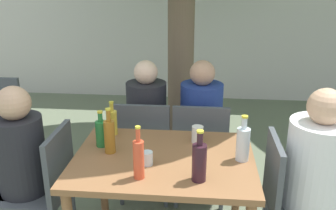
{
  "coord_description": "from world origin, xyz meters",
  "views": [
    {
      "loc": [
        0.23,
        -2.14,
        1.89
      ],
      "look_at": [
        0.0,
        0.3,
        1.02
      ],
      "focal_mm": 40.0,
      "sensor_mm": 36.0,
      "label": 1
    }
  ],
  "objects_px": {
    "water_bottle_1": "(243,143)",
    "oil_cruet_2": "(112,122)",
    "patio_chair_1": "(289,196)",
    "patio_chair_2": "(145,145)",
    "wine_bottle_0": "(199,161)",
    "drinking_glass_0": "(197,134)",
    "person_seated_2": "(149,132)",
    "soda_bottle_3": "(139,158)",
    "patio_chair_0": "(46,184)",
    "dining_table_front": "(164,171)",
    "person_seated_3": "(201,133)",
    "person_seated_0": "(12,179)",
    "person_seated_1": "(326,192)",
    "drinking_glass_1": "(147,158)",
    "green_bottle_5": "(101,133)",
    "amber_bottle_4": "(109,136)",
    "patio_chair_3": "(200,147)"
  },
  "relations": [
    {
      "from": "patio_chair_1",
      "to": "drinking_glass_1",
      "type": "height_order",
      "value": "patio_chair_1"
    },
    {
      "from": "patio_chair_1",
      "to": "patio_chair_2",
      "type": "xyz_separation_m",
      "value": [
        -1.05,
        0.67,
        0.0
      ]
    },
    {
      "from": "patio_chair_2",
      "to": "water_bottle_1",
      "type": "relative_size",
      "value": 3.06
    },
    {
      "from": "wine_bottle_0",
      "to": "green_bottle_5",
      "type": "distance_m",
      "value": 0.77
    },
    {
      "from": "patio_chair_0",
      "to": "green_bottle_5",
      "type": "height_order",
      "value": "green_bottle_5"
    },
    {
      "from": "person_seated_0",
      "to": "drinking_glass_1",
      "type": "bearing_deg",
      "value": 83.75
    },
    {
      "from": "person_seated_2",
      "to": "patio_chair_2",
      "type": "bearing_deg",
      "value": 90.0
    },
    {
      "from": "patio_chair_0",
      "to": "patio_chair_1",
      "type": "xyz_separation_m",
      "value": [
        1.63,
        0.0,
        0.0
      ]
    },
    {
      "from": "person_seated_1",
      "to": "amber_bottle_4",
      "type": "height_order",
      "value": "person_seated_1"
    },
    {
      "from": "wine_bottle_0",
      "to": "drinking_glass_0",
      "type": "xyz_separation_m",
      "value": [
        -0.02,
        0.51,
        -0.06
      ]
    },
    {
      "from": "person_seated_3",
      "to": "soda_bottle_3",
      "type": "distance_m",
      "value": 1.26
    },
    {
      "from": "person_seated_1",
      "to": "oil_cruet_2",
      "type": "xyz_separation_m",
      "value": [
        -1.45,
        0.33,
        0.29
      ]
    },
    {
      "from": "person_seated_1",
      "to": "person_seated_2",
      "type": "height_order",
      "value": "person_seated_1"
    },
    {
      "from": "water_bottle_1",
      "to": "drinking_glass_1",
      "type": "bearing_deg",
      "value": -168.61
    },
    {
      "from": "water_bottle_1",
      "to": "oil_cruet_2",
      "type": "height_order",
      "value": "water_bottle_1"
    },
    {
      "from": "person_seated_2",
      "to": "soda_bottle_3",
      "type": "relative_size",
      "value": 3.76
    },
    {
      "from": "patio_chair_1",
      "to": "wine_bottle_0",
      "type": "distance_m",
      "value": 0.74
    },
    {
      "from": "drinking_glass_1",
      "to": "green_bottle_5",
      "type": "bearing_deg",
      "value": 146.28
    },
    {
      "from": "person_seated_3",
      "to": "oil_cruet_2",
      "type": "relative_size",
      "value": 4.84
    },
    {
      "from": "patio_chair_0",
      "to": "patio_chair_2",
      "type": "relative_size",
      "value": 1.0
    },
    {
      "from": "patio_chair_0",
      "to": "patio_chair_2",
      "type": "xyz_separation_m",
      "value": [
        0.58,
        0.67,
        0.0
      ]
    },
    {
      "from": "patio_chair_2",
      "to": "person_seated_3",
      "type": "xyz_separation_m",
      "value": [
        0.46,
        0.23,
        0.03
      ]
    },
    {
      "from": "wine_bottle_0",
      "to": "amber_bottle_4",
      "type": "xyz_separation_m",
      "value": [
        -0.59,
        0.3,
        -0.0
      ]
    },
    {
      "from": "dining_table_front",
      "to": "person_seated_3",
      "type": "xyz_separation_m",
      "value": [
        0.23,
        0.9,
        -0.12
      ]
    },
    {
      "from": "patio_chair_2",
      "to": "person_seated_1",
      "type": "xyz_separation_m",
      "value": [
        1.27,
        -0.67,
        0.05
      ]
    },
    {
      "from": "wine_bottle_0",
      "to": "soda_bottle_3",
      "type": "xyz_separation_m",
      "value": [
        -0.34,
        -0.01,
        0.01
      ]
    },
    {
      "from": "person_seated_3",
      "to": "drinking_glass_0",
      "type": "bearing_deg",
      "value": 88.12
    },
    {
      "from": "oil_cruet_2",
      "to": "amber_bottle_4",
      "type": "height_order",
      "value": "amber_bottle_4"
    },
    {
      "from": "patio_chair_3",
      "to": "oil_cruet_2",
      "type": "relative_size",
      "value": 3.63
    },
    {
      "from": "person_seated_2",
      "to": "person_seated_3",
      "type": "xyz_separation_m",
      "value": [
        0.46,
        -0.0,
        0.01
      ]
    },
    {
      "from": "patio_chair_1",
      "to": "patio_chair_3",
      "type": "height_order",
      "value": "same"
    },
    {
      "from": "patio_chair_1",
      "to": "drinking_glass_1",
      "type": "xyz_separation_m",
      "value": [
        -0.9,
        -0.11,
        0.29
      ]
    },
    {
      "from": "dining_table_front",
      "to": "wine_bottle_0",
      "type": "height_order",
      "value": "wine_bottle_0"
    },
    {
      "from": "person_seated_0",
      "to": "amber_bottle_4",
      "type": "height_order",
      "value": "person_seated_0"
    },
    {
      "from": "patio_chair_2",
      "to": "drinking_glass_1",
      "type": "relative_size",
      "value": 10.69
    },
    {
      "from": "patio_chair_0",
      "to": "dining_table_front",
      "type": "bearing_deg",
      "value": 90.0
    },
    {
      "from": "person_seated_1",
      "to": "wine_bottle_0",
      "type": "bearing_deg",
      "value": 107.71
    },
    {
      "from": "person_seated_0",
      "to": "wine_bottle_0",
      "type": "height_order",
      "value": "person_seated_0"
    },
    {
      "from": "dining_table_front",
      "to": "person_seated_1",
      "type": "height_order",
      "value": "person_seated_1"
    },
    {
      "from": "person_seated_0",
      "to": "person_seated_3",
      "type": "relative_size",
      "value": 0.99
    },
    {
      "from": "dining_table_front",
      "to": "oil_cruet_2",
      "type": "relative_size",
      "value": 4.6
    },
    {
      "from": "patio_chair_3",
      "to": "person_seated_1",
      "type": "bearing_deg",
      "value": 140.39
    },
    {
      "from": "person_seated_3",
      "to": "drinking_glass_1",
      "type": "height_order",
      "value": "person_seated_3"
    },
    {
      "from": "patio_chair_0",
      "to": "person_seated_1",
      "type": "height_order",
      "value": "person_seated_1"
    },
    {
      "from": "dining_table_front",
      "to": "person_seated_1",
      "type": "xyz_separation_m",
      "value": [
        1.04,
        -0.0,
        -0.09
      ]
    },
    {
      "from": "oil_cruet_2",
      "to": "soda_bottle_3",
      "type": "relative_size",
      "value": 0.78
    },
    {
      "from": "person_seated_3",
      "to": "patio_chair_1",
      "type": "bearing_deg",
      "value": 122.79
    },
    {
      "from": "wine_bottle_0",
      "to": "person_seated_0",
      "type": "bearing_deg",
      "value": 168.56
    },
    {
      "from": "person_seated_2",
      "to": "patio_chair_0",
      "type": "bearing_deg",
      "value": 57.28
    },
    {
      "from": "patio_chair_0",
      "to": "water_bottle_1",
      "type": "relative_size",
      "value": 3.06
    }
  ]
}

